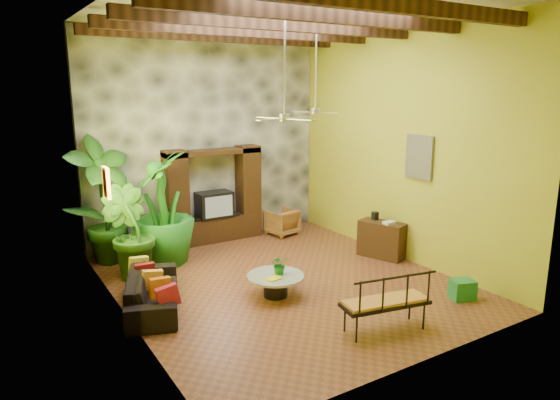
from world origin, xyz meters
TOP-DOWN VIEW (x-y plane):
  - ground at (0.00, 0.00)m, footprint 7.00×7.00m
  - ceiling at (0.00, 0.00)m, footprint 6.00×7.00m
  - back_wall at (0.00, 3.50)m, footprint 6.00×0.02m
  - left_wall at (-3.00, 0.00)m, footprint 0.02×7.00m
  - right_wall at (3.00, 0.00)m, footprint 0.02×7.00m
  - stone_accent_wall at (0.00, 3.44)m, footprint 5.98×0.10m
  - ceiling_beams at (0.00, 0.00)m, footprint 5.95×5.36m
  - entertainment_center at (0.00, 3.14)m, footprint 2.40×0.55m
  - ceiling_fan_front at (-0.20, -0.40)m, footprint 1.28×1.28m
  - ceiling_fan_back at (1.60, 1.20)m, footprint 1.28×1.28m
  - wall_art_mask at (-2.96, 1.00)m, footprint 0.06×0.32m
  - wall_art_painting at (2.96, -0.60)m, footprint 0.06×0.70m
  - sofa at (-2.51, 0.17)m, footprint 1.47×2.23m
  - wicker_armchair at (1.69, 2.71)m, footprint 0.82×0.84m
  - tall_plant_a at (-2.64, 2.87)m, footprint 1.70×1.41m
  - tall_plant_b at (-2.45, 1.74)m, footprint 1.31×1.30m
  - tall_plant_c at (-1.59, 2.25)m, footprint 1.72×1.72m
  - coffee_table at (-0.47, -0.53)m, footprint 1.04×1.04m
  - centerpiece_plant at (-0.37, -0.51)m, footprint 0.39×0.36m
  - yellow_tray at (-0.61, -0.68)m, footprint 0.30×0.24m
  - iron_bench at (0.29, -2.62)m, footprint 1.46×0.77m
  - side_console at (2.65, 0.06)m, footprint 0.77×1.10m
  - green_bin at (2.30, -2.41)m, footprint 0.48×0.42m

SIDE VIEW (x-z plane):
  - ground at x=0.00m, z-range 0.00..0.00m
  - green_bin at x=2.30m, z-range 0.00..0.35m
  - coffee_table at x=-0.47m, z-range 0.06..0.46m
  - sofa at x=-2.51m, z-range 0.00..0.61m
  - wicker_armchair at x=1.69m, z-range 0.00..0.66m
  - side_console at x=2.65m, z-range 0.00..0.81m
  - yellow_tray at x=-0.61m, z-range 0.40..0.43m
  - iron_bench at x=0.29m, z-range 0.26..0.83m
  - centerpiece_plant at x=-0.37m, z-range 0.40..0.76m
  - tall_plant_b at x=-2.45m, z-range 0.00..1.86m
  - entertainment_center at x=0.00m, z-range -0.18..2.12m
  - tall_plant_c at x=-1.59m, z-range 0.00..2.40m
  - tall_plant_a at x=-2.64m, z-range 0.00..2.76m
  - wall_art_mask at x=-2.96m, z-range 1.83..2.38m
  - wall_art_painting at x=2.96m, z-range 1.85..2.75m
  - back_wall at x=0.00m, z-range 0.00..5.00m
  - left_wall at x=-3.00m, z-range 0.00..5.00m
  - right_wall at x=3.00m, z-range 0.00..5.00m
  - stone_accent_wall at x=0.00m, z-range 0.01..4.99m
  - ceiling_fan_front at x=-0.20m, z-range 2.47..4.33m
  - ceiling_fan_back at x=1.60m, z-range 2.47..4.33m
  - ceiling_beams at x=0.00m, z-range 4.67..4.89m
  - ceiling at x=0.00m, z-range 4.99..5.01m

